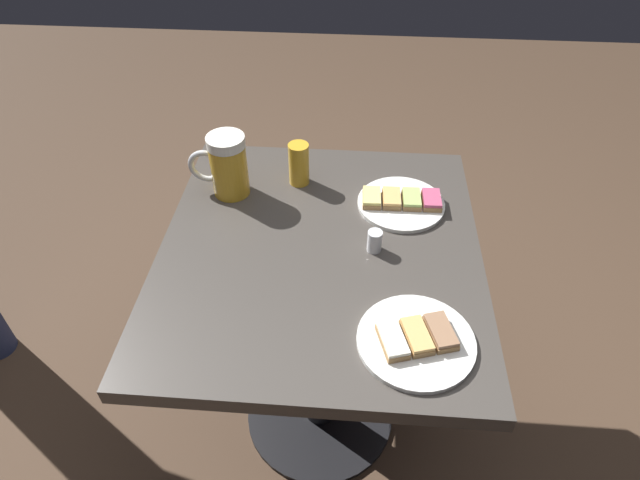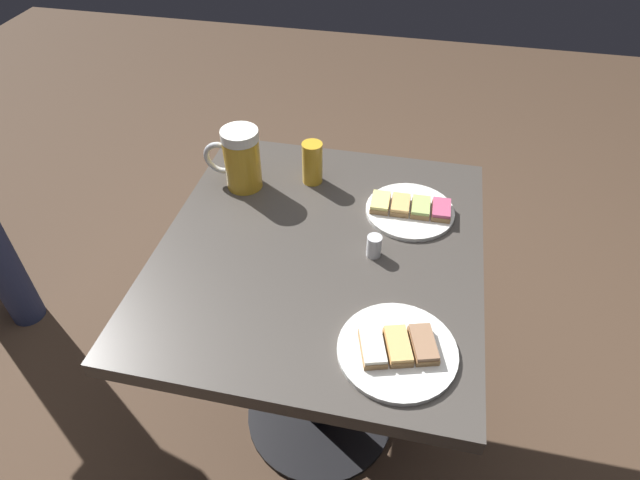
# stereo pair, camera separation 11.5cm
# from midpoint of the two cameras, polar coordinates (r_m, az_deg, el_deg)

# --- Properties ---
(ground_plane) EXTENTS (6.00, 6.00, 0.00)m
(ground_plane) POSITION_cam_midpoint_polar(r_m,az_deg,el_deg) (1.73, -2.01, -18.14)
(ground_plane) COLOR #4C3828
(cafe_table) EXTENTS (0.70, 0.78, 0.71)m
(cafe_table) POSITION_cam_midpoint_polar(r_m,az_deg,el_deg) (1.28, -2.59, -5.90)
(cafe_table) COLOR black
(cafe_table) RESTS_ON ground_plane
(plate_near) EXTENTS (0.21, 0.21, 0.03)m
(plate_near) POSITION_cam_midpoint_polar(r_m,az_deg,el_deg) (1.28, 6.11, 3.95)
(plate_near) COLOR white
(plate_near) RESTS_ON cafe_table
(plate_far) EXTENTS (0.22, 0.22, 0.03)m
(plate_far) POSITION_cam_midpoint_polar(r_m,az_deg,el_deg) (0.99, 6.93, -10.68)
(plate_far) COLOR white
(plate_far) RESTS_ON cafe_table
(beer_mug) EXTENTS (0.14, 0.09, 0.16)m
(beer_mug) POSITION_cam_midpoint_polar(r_m,az_deg,el_deg) (1.30, -12.44, 7.67)
(beer_mug) COLOR gold
(beer_mug) RESTS_ON cafe_table
(beer_glass_small) EXTENTS (0.05, 0.05, 0.11)m
(beer_glass_small) POSITION_cam_midpoint_polar(r_m,az_deg,el_deg) (1.32, -4.79, 8.00)
(beer_glass_small) COLOR gold
(beer_glass_small) RESTS_ON cafe_table
(salt_shaker) EXTENTS (0.03, 0.03, 0.05)m
(salt_shaker) POSITION_cam_midpoint_polar(r_m,az_deg,el_deg) (1.15, 3.00, -0.09)
(salt_shaker) COLOR silver
(salt_shaker) RESTS_ON cafe_table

